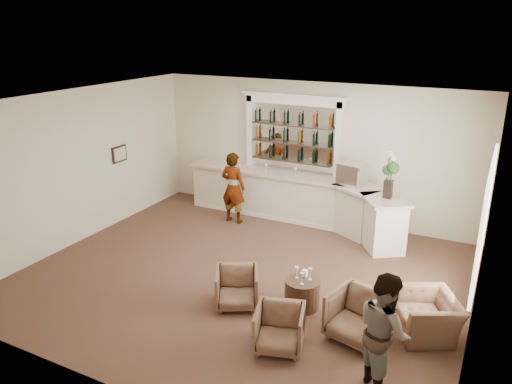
% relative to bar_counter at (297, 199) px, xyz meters
% --- Properties ---
extents(ground, '(8.00, 8.00, 0.00)m').
position_rel_bar_counter_xyz_m(ground, '(0.16, -3.00, -0.57)').
color(ground, brown).
rests_on(ground, ground).
extents(room_shell, '(8.04, 7.02, 3.32)m').
position_rel_bar_counter_xyz_m(room_shell, '(0.33, -2.29, 1.77)').
color(room_shell, beige).
rests_on(room_shell, ground).
extents(bar_counter, '(5.72, 1.80, 1.14)m').
position_rel_bar_counter_xyz_m(bar_counter, '(0.00, 0.00, 0.00)').
color(bar_counter, white).
rests_on(bar_counter, ground).
extents(back_bar_alcove, '(2.64, 0.25, 3.00)m').
position_rel_bar_counter_xyz_m(back_bar_alcove, '(-0.34, 0.41, 1.46)').
color(back_bar_alcove, white).
rests_on(back_bar_alcove, ground).
extents(cocktail_table, '(0.60, 0.60, 0.50)m').
position_rel_bar_counter_xyz_m(cocktail_table, '(1.56, -3.51, -0.32)').
color(cocktail_table, '#482F1F').
rests_on(cocktail_table, ground).
extents(sommelier, '(0.65, 0.44, 1.72)m').
position_rel_bar_counter_xyz_m(sommelier, '(-1.36, -0.70, 0.29)').
color(sommelier, gray).
rests_on(sommelier, ground).
extents(guest, '(0.98, 1.01, 1.64)m').
position_rel_bar_counter_xyz_m(guest, '(3.21, -4.82, 0.25)').
color(guest, gray).
rests_on(guest, ground).
extents(armchair_left, '(0.97, 0.97, 0.66)m').
position_rel_bar_counter_xyz_m(armchair_left, '(0.56, -3.97, -0.24)').
color(armchair_left, brown).
rests_on(armchair_left, ground).
extents(armchair_center, '(0.88, 0.89, 0.66)m').
position_rel_bar_counter_xyz_m(armchair_center, '(1.69, -4.72, -0.24)').
color(armchair_center, brown).
rests_on(armchair_center, ground).
extents(armchair_right, '(0.98, 1.00, 0.75)m').
position_rel_bar_counter_xyz_m(armchair_right, '(2.65, -3.95, -0.20)').
color(armchair_right, brown).
rests_on(armchair_right, ground).
extents(armchair_far, '(1.21, 1.26, 0.63)m').
position_rel_bar_counter_xyz_m(armchair_far, '(3.56, -3.36, -0.26)').
color(armchair_far, brown).
rests_on(armchair_far, ground).
extents(espresso_machine, '(0.66, 0.59, 0.49)m').
position_rel_bar_counter_xyz_m(espresso_machine, '(1.31, -0.03, 0.81)').
color(espresso_machine, silver).
rests_on(espresso_machine, bar_counter).
extents(flower_vase, '(0.26, 0.26, 1.00)m').
position_rel_bar_counter_xyz_m(flower_vase, '(2.23, -0.55, 1.13)').
color(flower_vase, black).
rests_on(flower_vase, bar_counter).
extents(wine_glass_bar_left, '(0.07, 0.07, 0.21)m').
position_rel_bar_counter_xyz_m(wine_glass_bar_left, '(-0.83, -0.02, 0.67)').
color(wine_glass_bar_left, white).
rests_on(wine_glass_bar_left, bar_counter).
extents(wine_glass_bar_right, '(0.07, 0.07, 0.21)m').
position_rel_bar_counter_xyz_m(wine_glass_bar_right, '(-0.06, -0.01, 0.67)').
color(wine_glass_bar_right, white).
rests_on(wine_glass_bar_right, bar_counter).
extents(wine_glass_tbl_a, '(0.07, 0.07, 0.21)m').
position_rel_bar_counter_xyz_m(wine_glass_tbl_a, '(1.44, -3.48, 0.03)').
color(wine_glass_tbl_a, white).
rests_on(wine_glass_tbl_a, cocktail_table).
extents(wine_glass_tbl_b, '(0.07, 0.07, 0.21)m').
position_rel_bar_counter_xyz_m(wine_glass_tbl_b, '(1.66, -3.43, 0.03)').
color(wine_glass_tbl_b, white).
rests_on(wine_glass_tbl_b, cocktail_table).
extents(wine_glass_tbl_c, '(0.07, 0.07, 0.21)m').
position_rel_bar_counter_xyz_m(wine_glass_tbl_c, '(1.60, -3.64, 0.03)').
color(wine_glass_tbl_c, white).
rests_on(wine_glass_tbl_c, cocktail_table).
extents(napkin_holder, '(0.08, 0.08, 0.12)m').
position_rel_bar_counter_xyz_m(napkin_holder, '(1.54, -3.37, -0.01)').
color(napkin_holder, white).
rests_on(napkin_holder, cocktail_table).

